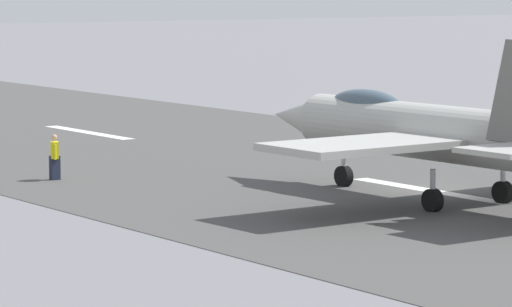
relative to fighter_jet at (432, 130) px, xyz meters
name	(u,v)px	position (x,y,z in m)	size (l,w,h in m)	color
ground_plane	(434,192)	(1.73, -1.65, -2.43)	(400.00, 400.00, 0.00)	slate
runway_strip	(434,192)	(1.72, -1.65, -2.42)	(240.00, 26.00, 0.02)	#474645
fighter_jet	(432,130)	(0.00, 0.00, 0.00)	(16.25, 14.04, 5.62)	#A9AAA5
crew_person	(55,157)	(12.18, 7.94, -1.56)	(0.65, 0.43, 1.73)	#1E2338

